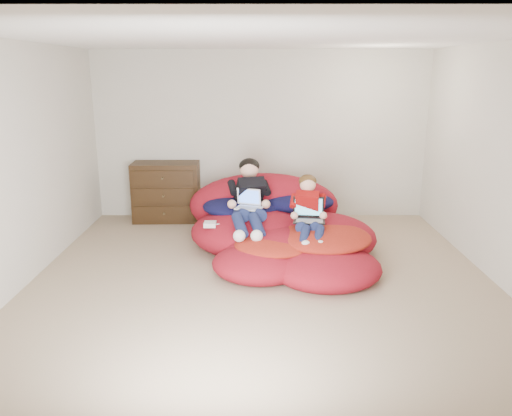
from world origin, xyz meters
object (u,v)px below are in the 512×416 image
at_px(older_boy, 249,196).
at_px(younger_boy, 309,209).
at_px(laptop_white, 249,203).
at_px(beanbag_pile, 280,230).
at_px(laptop_black, 309,215).
at_px(dresser, 167,192).

bearing_deg(older_boy, younger_boy, -26.52).
relative_size(younger_boy, laptop_white, 2.56).
bearing_deg(beanbag_pile, older_boy, 171.97).
distance_m(older_boy, laptop_black, 0.82).
bearing_deg(laptop_black, younger_boy, 90.00).
height_order(dresser, younger_boy, younger_boy).
distance_m(beanbag_pile, laptop_white, 0.54).
xyz_separation_m(younger_boy, laptop_black, (0.00, -0.03, -0.06)).
distance_m(beanbag_pile, older_boy, 0.58).
xyz_separation_m(beanbag_pile, older_boy, (-0.39, 0.05, 0.43)).
distance_m(older_boy, laptop_white, 0.13).
height_order(older_boy, laptop_white, older_boy).
bearing_deg(older_boy, beanbag_pile, -8.03).
bearing_deg(beanbag_pile, dresser, 141.05).
height_order(dresser, beanbag_pile, dresser).
distance_m(younger_boy, laptop_black, 0.07).
xyz_separation_m(older_boy, laptop_white, (0.00, -0.12, -0.06)).
distance_m(dresser, beanbag_pile, 2.13).
relative_size(dresser, younger_boy, 1.08).
relative_size(beanbag_pile, laptop_black, 6.52).
bearing_deg(older_boy, dresser, 134.64).
xyz_separation_m(dresser, younger_boy, (1.97, -1.63, 0.18)).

